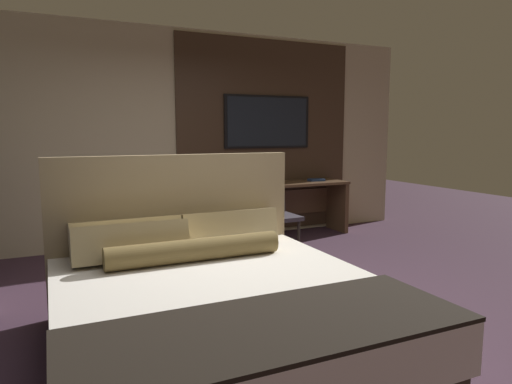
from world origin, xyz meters
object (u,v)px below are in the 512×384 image
desk (274,199)px  tv (268,122)px  bed (215,306)px  vase_tall (220,171)px  desk_chair (272,209)px  book (316,180)px

desk → tv: bearing=90.0°
bed → tv: bearing=58.4°
bed → vase_tall: size_ratio=5.45×
tv → vase_tall: bearing=-159.2°
desk → desk_chair: (-0.35, -0.62, -0.02)m
tv → desk_chair: size_ratio=1.51×
desk → tv: 1.10m
vase_tall → book: size_ratio=1.78×
bed → desk_chair: bed is taller
tv → desk: bearing=-90.0°
bed → desk: size_ratio=1.07×
vase_tall → desk: bearing=7.0°
desk → tv: (-0.00, 0.22, 1.08)m
desk_chair → book: (1.02, 0.60, 0.27)m
tv → desk_chair: bearing=-112.6°
tv → book: tv is taller
tv → book: 1.10m
tv → book: (0.68, -0.24, -0.83)m
desk → vase_tall: vase_tall is taller
desk → vase_tall: size_ratio=5.12×
desk → vase_tall: bearing=-173.0°
bed → desk: 3.47m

